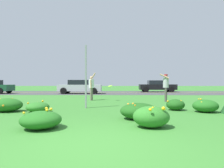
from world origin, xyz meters
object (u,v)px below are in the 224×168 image
Objects in this scene: car_silver_center_left at (80,87)px; person_catcher_red_cap_gray_shirt at (166,85)px; sign_post_near_path at (86,77)px; car_black_center_right at (157,86)px; person_thrower_white_shirt at (91,86)px; frisbee_lime at (110,86)px.

person_catcher_red_cap_gray_shirt is at bearing -52.22° from car_silver_center_left.
sign_post_near_path is at bearing -78.70° from car_silver_center_left.
car_black_center_right is (2.17, 12.94, -0.29)m from person_catcher_red_cap_gray_shirt.
person_thrower_white_shirt reaches higher than person_catcher_red_cap_gray_shirt.
frisbee_lime is at bearing -67.84° from car_silver_center_left.
car_silver_center_left is at bearing 127.78° from person_catcher_red_cap_gray_shirt.
sign_post_near_path is 12.35m from car_silver_center_left.
car_silver_center_left is 9.91m from car_black_center_right.
car_silver_center_left and car_black_center_right have the same top height.
frisbee_lime is at bearing -114.14° from car_black_center_right.
sign_post_near_path is 1.57× the size of person_thrower_white_shirt.
frisbee_lime is 0.06× the size of car_black_center_right.
car_silver_center_left reaches higher than frisbee_lime.
person_thrower_white_shirt is 6.46× the size of frisbee_lime.
sign_post_near_path is 10.13× the size of frisbee_lime.
sign_post_near_path reaches higher than person_catcher_red_cap_gray_shirt.
car_silver_center_left is (-3.44, 8.44, -0.20)m from frisbee_lime.
sign_post_near_path reaches higher than car_black_center_right.
person_thrower_white_shirt is 4.76m from person_catcher_red_cap_gray_shirt.
car_black_center_right reaches higher than frisbee_lime.
car_black_center_right is at bearing 60.51° from person_thrower_white_shirt.
person_thrower_white_shirt reaches higher than car_black_center_right.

